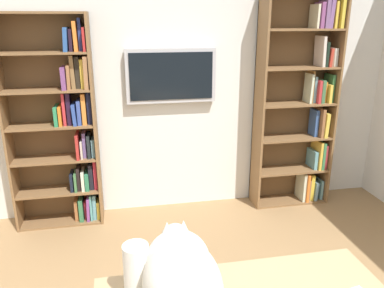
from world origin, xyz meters
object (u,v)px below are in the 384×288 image
Objects in this scene: wall_mounted_tv at (171,76)px; cat at (181,277)px; paper_towel_roll at (137,274)px; bookshelf_left at (304,103)px; bookshelf_right at (63,126)px.

wall_mounted_tv is 1.38× the size of cat.
cat is 0.21m from paper_towel_roll.
bookshelf_left is 1.39m from wall_mounted_tv.
cat is (0.30, 2.37, -0.46)m from wall_mounted_tv.
bookshelf_right is 1.11m from wall_mounted_tv.
bookshelf_left is 2.38m from bookshelf_right.
bookshelf_right is at bearing 4.84° from wall_mounted_tv.
wall_mounted_tv is (1.35, -0.09, 0.30)m from bookshelf_left.
cat is at bearing 107.56° from bookshelf_right.
bookshelf_left is 1.11× the size of bookshelf_right.
wall_mounted_tv is 2.37m from paper_towel_roll.
bookshelf_right is 2.40m from cat.
wall_mounted_tv reaches higher than paper_towel_roll.
bookshelf_left reaches higher than bookshelf_right.
wall_mounted_tv is at bearing -3.61° from bookshelf_left.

